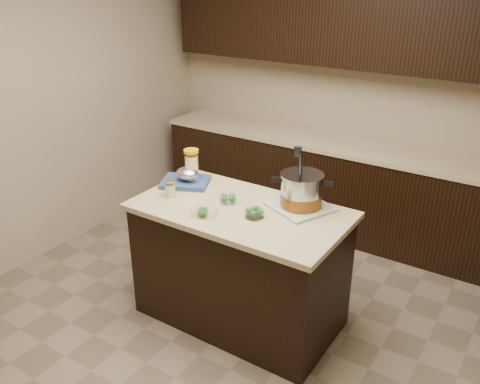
% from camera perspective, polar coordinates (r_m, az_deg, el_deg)
% --- Properties ---
extents(ground_plane, '(4.00, 4.00, 0.00)m').
position_cam_1_polar(ground_plane, '(3.92, -0.00, -13.76)').
color(ground_plane, brown).
rests_on(ground_plane, ground).
extents(room_shell, '(4.04, 4.04, 2.72)m').
position_cam_1_polar(room_shell, '(3.17, -0.00, 11.55)').
color(room_shell, tan).
rests_on(room_shell, ground).
extents(back_cabinets, '(3.60, 0.63, 2.33)m').
position_cam_1_polar(back_cabinets, '(4.87, 11.36, 6.14)').
color(back_cabinets, black).
rests_on(back_cabinets, ground).
extents(island, '(1.46, 0.81, 0.90)m').
position_cam_1_polar(island, '(3.66, -0.00, -8.15)').
color(island, black).
rests_on(island, ground).
extents(dish_towel, '(0.47, 0.47, 0.02)m').
position_cam_1_polar(dish_towel, '(3.46, 6.81, -1.66)').
color(dish_towel, '#588359').
rests_on(dish_towel, island).
extents(stock_pot, '(0.40, 0.38, 0.42)m').
position_cam_1_polar(stock_pot, '(3.41, 6.89, -0.04)').
color(stock_pot, '#B7B7BC').
rests_on(stock_pot, dish_towel).
extents(lemonade_pitcher, '(0.12, 0.12, 0.26)m').
position_cam_1_polar(lemonade_pitcher, '(3.80, -5.43, 2.69)').
color(lemonade_pitcher, '#DAD885').
rests_on(lemonade_pitcher, island).
extents(mason_jar, '(0.11, 0.11, 0.14)m').
position_cam_1_polar(mason_jar, '(3.62, -7.84, 0.39)').
color(mason_jar, '#DAD885').
rests_on(mason_jar, island).
extents(broccoli_tub_left, '(0.15, 0.15, 0.06)m').
position_cam_1_polar(broccoli_tub_left, '(3.51, -1.36, -0.80)').
color(broccoli_tub_left, silver).
rests_on(broccoli_tub_left, island).
extents(broccoli_tub_right, '(0.13, 0.13, 0.06)m').
position_cam_1_polar(broccoli_tub_right, '(3.31, 1.63, -2.41)').
color(broccoli_tub_right, silver).
rests_on(broccoli_tub_right, island).
extents(broccoli_tub_rect, '(0.19, 0.16, 0.06)m').
position_cam_1_polar(broccoli_tub_rect, '(3.33, -4.07, -2.31)').
color(broccoli_tub_rect, silver).
rests_on(broccoli_tub_rect, island).
extents(blue_tray, '(0.42, 0.39, 0.13)m').
position_cam_1_polar(blue_tray, '(3.81, -6.05, 1.48)').
color(blue_tray, navy).
rests_on(blue_tray, island).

